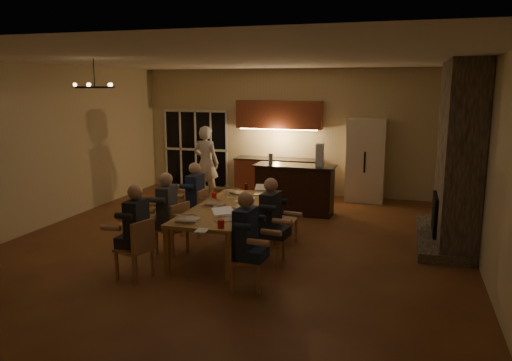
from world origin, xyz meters
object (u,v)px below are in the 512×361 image
object	(u,v)px
redcup_near	(221,224)
can_silver	(220,213)
dining_table	(228,228)
person_left_near	(137,231)
chair_left_far	(194,212)
laptop_c	(215,198)
laptop_a	(187,214)
laptop_b	(225,213)
plate_left	(192,219)
person_right_mid	(271,221)
plate_far	(265,197)
refrigerator	(366,160)
mug_mid	(242,197)
mug_front	(215,209)
plate_near	(232,216)
chair_left_near	(134,249)
laptop_e	(238,188)
chair_right_far	(284,219)
redcup_mid	(214,196)
chair_left_mid	(172,228)
can_right	(252,201)
chair_right_near	(245,258)
laptop_f	(263,189)
chandelier	(95,87)
chair_right_mid	(270,235)
person_left_mid	(167,214)
person_left_far	(195,199)
standing_person	(206,163)
bar_blender	(320,155)
person_right_near	(246,241)
can_cola	(246,187)
laptop_d	(242,201)
bar_island	(295,189)
mug_back	(227,193)

from	to	relation	value
redcup_near	can_silver	xyz separation A→B (m)	(-0.24, 0.60, 0.00)
dining_table	person_left_near	distance (m)	1.80
chair_left_far	laptop_c	size ratio (longest dim) A/B	2.78
dining_table	laptop_a	bearing A→B (deg)	-105.10
laptop_b	plate_left	size ratio (longest dim) A/B	1.26
laptop_a	can_silver	distance (m)	0.54
person_right_mid	plate_far	xyz separation A→B (m)	(-0.47, 1.31, 0.07)
refrigerator	mug_mid	bearing A→B (deg)	-115.65
laptop_a	laptop_b	xyz separation A→B (m)	(0.54, 0.19, 0.00)
redcup_near	plate_left	size ratio (longest dim) A/B	0.47
person_left_near	laptop_c	bearing A→B (deg)	157.54
laptop_b	mug_front	distance (m)	0.55
person_right_mid	plate_near	bearing A→B (deg)	107.91
chair_left_near	dining_table	bearing A→B (deg)	169.14
laptop_e	chair_left_far	bearing A→B (deg)	64.11
chair_right_far	redcup_mid	bearing A→B (deg)	96.64
chair_left_mid	person_left_near	bearing A→B (deg)	14.77
laptop_a	chair_left_near	bearing A→B (deg)	41.01
chair_left_near	can_right	xyz separation A→B (m)	(1.21, 1.91, 0.37)
chair_left_near	chair_right_near	xyz separation A→B (m)	(1.67, 0.10, 0.00)
chair_right_far	laptop_f	distance (m)	0.83
dining_table	chair_right_near	xyz separation A→B (m)	(0.82, -1.55, 0.07)
chandelier	mug_front	xyz separation A→B (m)	(1.95, 0.26, -1.95)
chair_left_far	chair_right_mid	bearing A→B (deg)	62.46
laptop_e	plate_far	bearing A→B (deg)	-172.23
person_left_mid	mug_front	xyz separation A→B (m)	(0.81, 0.11, 0.11)
person_left_far	standing_person	xyz separation A→B (m)	(-0.96, 2.84, 0.22)
plate_far	bar_blender	size ratio (longest dim) A/B	0.47
person_right_near	chair_left_mid	bearing A→B (deg)	62.55
person_left_mid	can_silver	bearing A→B (deg)	76.36
plate_near	redcup_mid	bearing A→B (deg)	124.30
chandelier	laptop_c	bearing A→B (deg)	23.00
redcup_mid	can_cola	xyz separation A→B (m)	(0.30, 0.97, 0.00)
redcup_near	plate_far	world-z (taller)	redcup_near
person_right_mid	plate_near	size ratio (longest dim) A/B	6.20
person_right_mid	chair_right_near	bearing A→B (deg)	-177.00
person_left_mid	plate_left	size ratio (longest dim) A/B	5.42
redcup_near	laptop_d	bearing A→B (deg)	94.19
chair_right_mid	plate_far	world-z (taller)	chair_right_mid
chair_left_far	chandelier	distance (m)	2.85
chair_right_near	person_left_far	distance (m)	2.75
standing_person	laptop_c	world-z (taller)	standing_person
laptop_b	plate_far	size ratio (longest dim) A/B	1.42
chair_left_near	can_silver	size ratio (longest dim) A/B	7.42
bar_island	chair_left_mid	size ratio (longest dim) A/B	1.97
person_right_mid	can_right	size ratio (longest dim) A/B	11.50
standing_person	mug_front	xyz separation A→B (m)	(1.77, -3.87, -0.11)
chair_left_near	laptop_e	distance (m)	2.81
person_left_near	refrigerator	bearing A→B (deg)	152.52
mug_back	bar_blender	distance (m)	2.41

